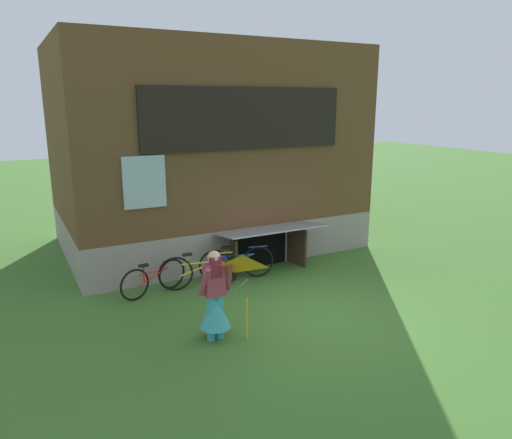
# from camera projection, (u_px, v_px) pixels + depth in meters

# --- Properties ---
(ground_plane) EXTENTS (60.00, 60.00, 0.00)m
(ground_plane) POSITION_uv_depth(u_px,v_px,m) (318.00, 315.00, 9.06)
(ground_plane) COLOR #3D6B28
(log_house) EXTENTS (7.59, 6.07, 5.33)m
(log_house) POSITION_uv_depth(u_px,v_px,m) (206.00, 149.00, 13.11)
(log_house) COLOR gray
(log_house) RESTS_ON ground_plane
(person) EXTENTS (0.61, 0.52, 1.57)m
(person) POSITION_uv_depth(u_px,v_px,m) (215.00, 303.00, 8.00)
(person) COLOR teal
(person) RESTS_ON ground_plane
(kite) EXTENTS (0.94, 0.95, 1.49)m
(kite) POSITION_uv_depth(u_px,v_px,m) (243.00, 278.00, 7.55)
(kite) COLOR orange
(kite) RESTS_ON ground_plane
(bicycle_blue) EXTENTS (1.70, 0.43, 0.79)m
(bicycle_blue) POSITION_uv_depth(u_px,v_px,m) (237.00, 263.00, 10.83)
(bicycle_blue) COLOR black
(bicycle_blue) RESTS_ON ground_plane
(bicycle_yellow) EXTENTS (1.75, 0.40, 0.81)m
(bicycle_yellow) POSITION_uv_depth(u_px,v_px,m) (199.00, 271.00, 10.29)
(bicycle_yellow) COLOR black
(bicycle_yellow) RESTS_ON ground_plane
(bicycle_red) EXTENTS (1.51, 0.49, 0.71)m
(bicycle_red) POSITION_uv_depth(u_px,v_px,m) (154.00, 278.00, 9.97)
(bicycle_red) COLOR black
(bicycle_red) RESTS_ON ground_plane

